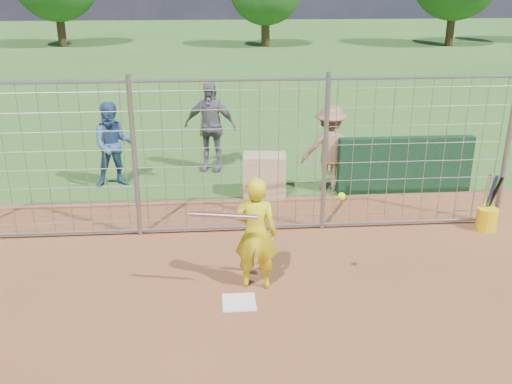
{
  "coord_description": "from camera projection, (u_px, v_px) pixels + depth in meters",
  "views": [
    {
      "loc": [
        -0.28,
        -6.57,
        3.97
      ],
      "look_at": [
        0.3,
        0.8,
        1.15
      ],
      "focal_mm": 40.0,
      "sensor_mm": 36.0,
      "label": 1
    }
  ],
  "objects": [
    {
      "name": "ground",
      "position": [
        238.0,
        295.0,
        7.55
      ],
      "size": [
        100.0,
        100.0,
        0.0
      ],
      "primitive_type": "plane",
      "color": "#2D591E",
      "rests_on": "ground"
    },
    {
      "name": "home_plate",
      "position": [
        239.0,
        302.0,
        7.36
      ],
      "size": [
        0.43,
        0.43,
        0.02
      ],
      "primitive_type": "cube",
      "color": "silver",
      "rests_on": "ground"
    },
    {
      "name": "dugout_wall",
      "position": [
        405.0,
        165.0,
        10.96
      ],
      "size": [
        2.6,
        0.2,
        1.1
      ],
      "primitive_type": "cube",
      "color": "#11381E",
      "rests_on": "ground"
    },
    {
      "name": "batter",
      "position": [
        256.0,
        234.0,
        7.5
      ],
      "size": [
        0.62,
        0.46,
        1.57
      ],
      "primitive_type": "imported",
      "rotation": [
        0.0,
        0.0,
        2.99
      ],
      "color": "#CFC712",
      "rests_on": "ground"
    },
    {
      "name": "bystander_a",
      "position": [
        113.0,
        145.0,
        11.18
      ],
      "size": [
        0.94,
        0.8,
        1.7
      ],
      "primitive_type": "imported",
      "rotation": [
        0.0,
        0.0,
        0.2
      ],
      "color": "navy",
      "rests_on": "ground"
    },
    {
      "name": "bystander_b",
      "position": [
        210.0,
        127.0,
        12.11
      ],
      "size": [
        1.21,
        0.75,
        1.92
      ],
      "primitive_type": "imported",
      "rotation": [
        0.0,
        0.0,
        -0.27
      ],
      "color": "slate",
      "rests_on": "ground"
    },
    {
      "name": "bystander_c",
      "position": [
        329.0,
        148.0,
        11.0
      ],
      "size": [
        1.1,
        0.66,
        1.68
      ],
      "primitive_type": "imported",
      "rotation": [
        0.0,
        0.0,
        3.11
      ],
      "color": "#895F4A",
      "rests_on": "ground"
    },
    {
      "name": "equipment_bin",
      "position": [
        265.0,
        175.0,
        10.87
      ],
      "size": [
        0.85,
        0.63,
        0.8
      ],
      "primitive_type": "cube",
      "rotation": [
        0.0,
        0.0,
        -0.1
      ],
      "color": "tan",
      "rests_on": "ground"
    },
    {
      "name": "equipment_in_play",
      "position": [
        251.0,
        211.0,
        7.07
      ],
      "size": [
        1.94,
        0.26,
        0.33
      ],
      "color": "silver",
      "rests_on": "ground"
    },
    {
      "name": "bucket_with_bats",
      "position": [
        487.0,
        216.0,
        9.41
      ],
      "size": [
        0.34,
        0.4,
        0.97
      ],
      "color": "yellow",
      "rests_on": "ground"
    },
    {
      "name": "backstop_fence",
      "position": [
        231.0,
        159.0,
        8.97
      ],
      "size": [
        9.08,
        0.08,
        2.6
      ],
      "color": "gray",
      "rests_on": "ground"
    }
  ]
}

